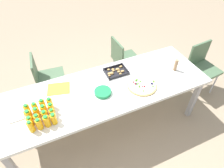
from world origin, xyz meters
The scene contains 27 objects.
ground_plane centered at (0.00, 0.00, 0.00)m, with size 12.00×12.00×0.00m, color gray.
party_table centered at (0.00, 0.00, 0.69)m, with size 2.53×0.84×0.75m.
chair_far_left centered at (-0.61, 0.81, 0.50)m, with size 0.44×0.44×0.83m.
chair_end centered at (1.66, 0.08, 0.50)m, with size 0.43×0.43×0.83m.
chair_far_right centered at (0.62, 0.75, 0.50)m, with size 0.41×0.41×0.83m.
juice_bottle_0 centered at (-0.88, -0.25, 0.82)m, with size 0.05×0.05×0.15m.
juice_bottle_1 centered at (-0.80, -0.25, 0.82)m, with size 0.06×0.06×0.14m.
juice_bottle_2 centered at (-0.72, -0.25, 0.82)m, with size 0.06×0.06×0.15m.
juice_bottle_3 centered at (-0.66, -0.24, 0.81)m, with size 0.06×0.06×0.14m.
juice_bottle_4 centered at (-0.88, -0.18, 0.81)m, with size 0.06×0.06×0.13m.
juice_bottle_5 centered at (-0.81, -0.18, 0.81)m, with size 0.06×0.06×0.13m.
juice_bottle_6 centered at (-0.73, -0.17, 0.81)m, with size 0.06×0.06×0.14m.
juice_bottle_7 centered at (-0.66, -0.18, 0.81)m, with size 0.05×0.05×0.14m.
juice_bottle_8 centered at (-0.88, -0.10, 0.82)m, with size 0.06×0.06×0.15m.
juice_bottle_9 centered at (-0.80, -0.10, 0.82)m, with size 0.06×0.06×0.14m.
juice_bottle_10 centered at (-0.73, -0.10, 0.81)m, with size 0.06×0.06×0.14m.
juice_bottle_11 centered at (-0.65, -0.10, 0.81)m, with size 0.06×0.06×0.14m.
juice_bottle_12 centered at (-0.88, -0.03, 0.82)m, with size 0.06×0.06×0.15m.
juice_bottle_13 centered at (-0.80, -0.03, 0.82)m, with size 0.06×0.06×0.14m.
juice_bottle_14 centered at (-0.72, -0.02, 0.82)m, with size 0.06×0.06×0.15m.
juice_bottle_15 centered at (-0.65, -0.03, 0.81)m, with size 0.06×0.06×0.14m.
fruit_pizza centered at (0.41, -0.14, 0.76)m, with size 0.36×0.36×0.05m.
snack_tray centered at (0.23, 0.21, 0.76)m, with size 0.29×0.22×0.04m.
plate_stack centered at (-0.06, -0.07, 0.77)m, with size 0.20×0.20×0.04m.
napkin_stack centered at (-1.01, 0.00, 0.75)m, with size 0.15×0.15×0.01m, color white.
cardboard_tube centered at (0.96, -0.06, 0.83)m, with size 0.04×0.04×0.16m, color #9E7A56.
paper_folder centered at (-0.51, 0.22, 0.75)m, with size 0.26×0.20×0.01m, color yellow.
Camera 1 is at (-0.60, -1.53, 2.41)m, focal length 31.51 mm.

